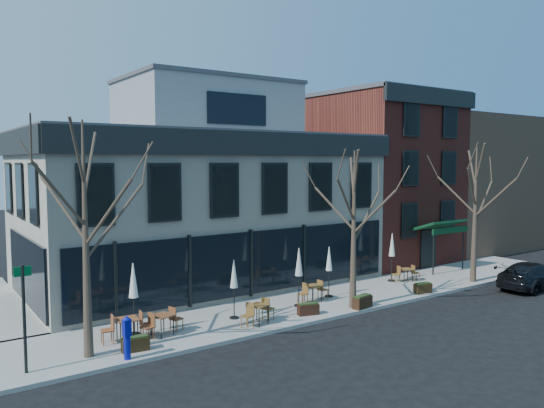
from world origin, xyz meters
TOP-DOWN VIEW (x-y plane):
  - ground at (0.00, 0.00)m, footprint 120.00×120.00m
  - sidewalk_front at (3.25, -2.15)m, footprint 33.50×4.70m
  - corner_building at (0.07, 5.07)m, footprint 18.39×10.39m
  - red_brick_building at (13.00, 4.98)m, footprint 8.20×11.78m
  - bg_building at (23.00, 6.00)m, footprint 12.00×12.00m
  - tree_corner at (-8.49, -3.20)m, footprint 3.93×3.98m
  - tree_mid at (3.01, -3.90)m, footprint 3.50×3.55m
  - tree_right at (12.01, -3.90)m, footprint 3.72×3.77m
  - sign_pole at (-10.50, -3.50)m, footprint 0.50×0.10m
  - parked_sedan at (13.69, -6.31)m, footprint 4.89×2.13m
  - call_box at (-7.52, -4.20)m, footprint 0.29×0.29m
  - cafe_set_0 at (-6.88, -2.40)m, footprint 1.95×0.85m
  - cafe_set_1 at (-5.58, -2.58)m, footprint 1.88×0.92m
  - cafe_set_2 at (-1.83, -3.46)m, footprint 1.87×0.99m
  - cafe_set_3 at (2.17, -2.08)m, footprint 1.78×0.75m
  - cafe_set_5 at (9.00, -1.78)m, footprint 1.67×0.89m
  - umbrella_0 at (-6.44, -1.93)m, footprint 0.44×0.44m
  - umbrella_1 at (-2.25, -2.28)m, footprint 0.40×0.40m
  - umbrella_2 at (1.11, -2.36)m, footprint 0.43×0.43m
  - umbrella_3 at (3.35, -1.86)m, footprint 0.39×0.39m
  - umbrella_4 at (8.38, -1.30)m, footprint 0.42×0.42m
  - planter_0 at (-7.02, -3.61)m, footprint 0.97×0.49m
  - planter_1 at (0.62, -3.65)m, footprint 0.97×0.59m
  - planter_2 at (3.30, -4.20)m, footprint 1.08×0.58m
  - planter_3 at (7.68, -4.00)m, footprint 0.97×0.54m

SIDE VIEW (x-z plane):
  - ground at x=0.00m, z-range 0.00..0.00m
  - sidewalk_front at x=3.25m, z-range 0.00..0.15m
  - planter_1 at x=0.62m, z-range 0.15..0.66m
  - planter_3 at x=7.68m, z-range 0.15..0.66m
  - planter_0 at x=-7.02m, z-range 0.15..0.67m
  - planter_2 at x=3.30m, z-range 0.15..0.72m
  - cafe_set_5 at x=9.00m, z-range 0.16..1.02m
  - cafe_set_3 at x=2.17m, z-range 0.16..1.09m
  - cafe_set_2 at x=-1.83m, z-range 0.16..1.12m
  - cafe_set_1 at x=-5.58m, z-range 0.16..1.13m
  - cafe_set_0 at x=-6.88m, z-range 0.16..1.18m
  - parked_sedan at x=13.69m, z-range 0.00..1.40m
  - call_box at x=-7.52m, z-range 0.19..1.68m
  - umbrella_3 at x=3.35m, z-range 0.65..3.10m
  - umbrella_1 at x=-2.25m, z-range 0.66..3.14m
  - umbrella_4 at x=8.38m, z-range 0.69..3.33m
  - umbrella_2 at x=1.11m, z-range 0.70..3.37m
  - sign_pole at x=-10.50m, z-range 0.37..3.77m
  - umbrella_0 at x=-6.44m, z-range 0.72..3.46m
  - tree_mid at x=3.01m, z-range 0.27..7.31m
  - tree_right at x=12.01m, z-range 0.28..7.76m
  - tree_corner at x=-8.49m, z-range 0.29..8.21m
  - corner_building at x=0.07m, z-range -0.83..10.27m
  - bg_building at x=23.00m, z-range 0.00..10.00m
  - red_brick_building at x=13.00m, z-range 0.05..11.22m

